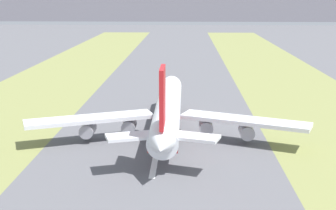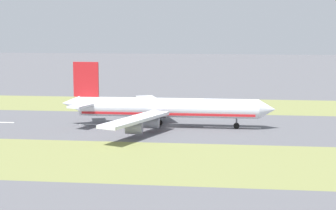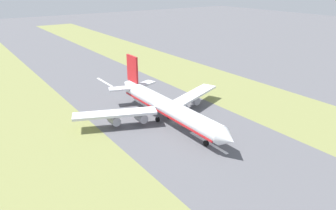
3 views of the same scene
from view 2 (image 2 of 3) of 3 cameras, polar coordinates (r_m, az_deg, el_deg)
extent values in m
plane|color=#56565B|center=(177.44, 0.31, -2.15)|extent=(800.00, 800.00, 0.00)
cube|color=olive|center=(221.60, 1.61, -0.02)|extent=(40.00, 600.00, 0.01)
cube|color=olive|center=(133.83, -1.86, -5.67)|extent=(40.00, 600.00, 0.01)
cube|color=silver|center=(180.89, -6.24, -1.99)|extent=(1.20, 18.00, 0.01)
cube|color=silver|center=(176.36, 6.55, -2.27)|extent=(1.20, 18.00, 0.01)
cylinder|color=silver|center=(174.59, 0.00, -0.26)|extent=(6.12, 56.01, 6.00)
cone|color=silver|center=(173.65, 10.04, -0.44)|extent=(5.89, 5.01, 5.88)
cone|color=silver|center=(180.77, -9.80, 0.17)|extent=(5.11, 6.01, 5.10)
cube|color=red|center=(174.84, 0.00, -0.79)|extent=(5.82, 53.77, 0.70)
cube|color=silver|center=(192.83, -1.51, 0.30)|extent=(29.15, 16.37, 0.90)
cube|color=silver|center=(158.71, -3.35, -1.48)|extent=(29.12, 16.48, 0.90)
cylinder|color=#93939E|center=(184.43, -0.90, -0.85)|extent=(3.21, 4.81, 3.20)
cylinder|color=#93939E|center=(193.72, -1.57, -0.40)|extent=(3.21, 4.81, 3.20)
cylinder|color=#93939E|center=(166.87, -1.73, -1.84)|extent=(3.21, 4.81, 3.20)
cylinder|color=#93939E|center=(158.71, -3.47, -2.38)|extent=(3.21, 4.81, 3.20)
cube|color=red|center=(178.47, -8.33, 2.59)|extent=(0.82, 8.00, 11.00)
cube|color=silver|center=(184.64, -7.83, 0.45)|extent=(10.87, 7.26, 0.60)
cube|color=silver|center=(174.13, -8.74, -0.05)|extent=(10.87, 7.29, 0.60)
cylinder|color=#59595E|center=(173.97, 6.98, -1.59)|extent=(0.50, 0.50, 3.20)
cylinder|color=black|center=(174.26, 6.97, -2.11)|extent=(0.90, 1.80, 1.80)
cylinder|color=#59595E|center=(178.10, -0.86, -1.29)|extent=(0.50, 0.50, 3.20)
cylinder|color=black|center=(178.38, -0.86, -1.80)|extent=(0.90, 1.80, 1.80)
cylinder|color=#59595E|center=(173.03, -1.09, -1.58)|extent=(0.50, 0.50, 3.20)
cylinder|color=black|center=(173.31, -1.09, -2.10)|extent=(0.90, 1.80, 1.80)
camera|label=1|loc=(211.43, -31.23, 7.36)|focal=50.00mm
camera|label=3|loc=(130.92, 40.34, 13.80)|focal=35.00mm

